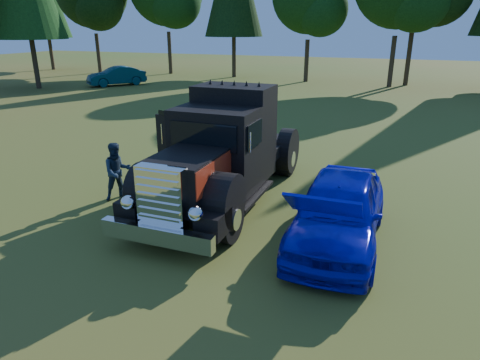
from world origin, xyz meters
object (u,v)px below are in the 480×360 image
(hotrod_coupe, at_px, (338,210))
(spectator_near, at_px, (175,166))
(diamond_t_truck, at_px, (222,156))
(distant_teal_car, at_px, (117,76))
(spectator_far, at_px, (118,171))

(hotrod_coupe, xyz_separation_m, spectator_near, (-4.67, 1.22, 0.09))
(diamond_t_truck, bearing_deg, spectator_near, -177.14)
(diamond_t_truck, distance_m, spectator_near, 1.46)
(hotrod_coupe, relative_size, distant_teal_car, 1.02)
(spectator_far, distance_m, distant_teal_car, 24.60)
(spectator_near, bearing_deg, diamond_t_truck, -87.74)
(hotrod_coupe, distance_m, distant_teal_car, 28.84)
(diamond_t_truck, distance_m, hotrod_coupe, 3.55)
(distant_teal_car, bearing_deg, spectator_far, -16.61)
(diamond_t_truck, xyz_separation_m, spectator_near, (-1.39, -0.07, -0.42))
(diamond_t_truck, relative_size, hotrod_coupe, 1.58)
(hotrod_coupe, distance_m, spectator_far, 5.99)
(hotrod_coupe, relative_size, spectator_near, 2.63)
(diamond_t_truck, xyz_separation_m, spectator_far, (-2.70, -0.88, -0.49))
(spectator_far, bearing_deg, distant_teal_car, 75.24)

